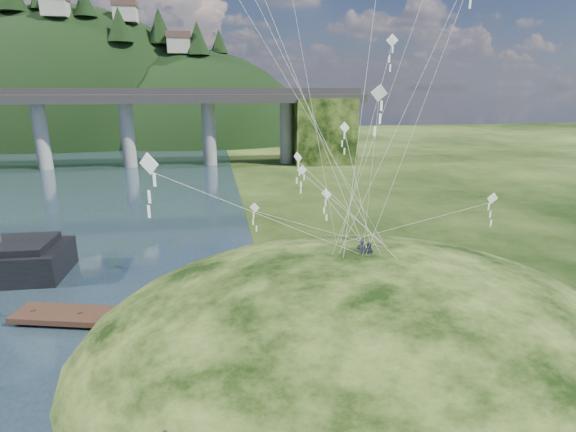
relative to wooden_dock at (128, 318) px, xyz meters
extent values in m
plane|color=black|center=(6.57, -6.36, -0.48)|extent=(320.00, 320.00, 0.00)
ellipsoid|color=black|center=(14.57, -4.36, -1.98)|extent=(36.00, 32.00, 13.00)
cylinder|color=gray|center=(-25.43, 63.64, 6.02)|extent=(2.60, 2.60, 13.00)
cylinder|color=gray|center=(-9.93, 63.64, 6.02)|extent=(2.60, 2.60, 13.00)
cylinder|color=gray|center=(5.57, 63.64, 6.02)|extent=(2.60, 2.60, 13.00)
cylinder|color=gray|center=(21.07, 63.64, 6.02)|extent=(2.60, 2.60, 13.00)
cube|color=black|center=(28.57, 63.64, 6.02)|extent=(12.00, 11.00, 13.00)
ellipsoid|color=black|center=(-33.43, 119.64, -6.48)|extent=(96.00, 68.00, 88.00)
ellipsoid|color=black|center=(1.57, 111.64, -10.48)|extent=(76.00, 56.00, 72.00)
cone|color=black|center=(-24.83, 105.68, 36.20)|extent=(5.83, 5.83, 7.67)
cone|color=black|center=(-15.88, 100.72, 30.10)|extent=(6.47, 6.47, 8.51)
cone|color=black|center=(-6.65, 107.63, 30.75)|extent=(7.13, 7.13, 9.38)
cone|color=black|center=(3.45, 102.67, 27.39)|extent=(6.56, 6.56, 8.63)
cone|color=black|center=(9.34, 108.27, 27.20)|extent=(4.88, 4.88, 6.42)
cube|color=beige|center=(-31.43, 103.64, 33.80)|extent=(6.00, 5.00, 4.00)
cube|color=beige|center=(-15.43, 109.64, 33.70)|extent=(6.00, 5.00, 4.00)
cube|color=brown|center=(-15.43, 109.64, 36.40)|extent=(6.40, 5.40, 1.60)
cube|color=beige|center=(-1.43, 103.64, 25.40)|extent=(6.00, 5.00, 4.00)
cube|color=brown|center=(-1.43, 103.64, 28.10)|extent=(6.40, 5.40, 1.60)
cube|color=black|center=(-10.21, 9.58, 2.30)|extent=(5.90, 4.97, 0.57)
cube|color=#311C14|center=(0.00, 0.00, 0.01)|extent=(15.38, 6.22, 0.38)
cylinder|color=#311C14|center=(-6.33, 1.67, -0.26)|extent=(0.33, 0.33, 1.09)
cylinder|color=#311C14|center=(-3.16, 0.84, -0.26)|extent=(0.33, 0.33, 1.09)
cylinder|color=#311C14|center=(0.00, 0.00, -0.26)|extent=(0.33, 0.33, 1.09)
cylinder|color=#311C14|center=(3.16, -0.84, -0.26)|extent=(0.33, 0.33, 1.09)
cylinder|color=#311C14|center=(6.33, -1.67, -0.26)|extent=(0.33, 0.33, 1.09)
imported|color=#252932|center=(14.97, -2.28, 5.33)|extent=(0.75, 0.65, 1.74)
imported|color=#252932|center=(15.32, -2.51, 5.22)|extent=(0.92, 0.90, 1.49)
cube|color=white|center=(14.17, 3.81, 6.88)|extent=(0.58, 0.73, 0.85)
cube|color=white|center=(14.17, 3.81, 6.25)|extent=(0.11, 0.08, 0.51)
cube|color=white|center=(14.17, 3.81, 5.62)|extent=(0.11, 0.08, 0.51)
cube|color=white|center=(14.17, 3.81, 5.00)|extent=(0.11, 0.08, 0.51)
cube|color=white|center=(22.44, -3.99, 8.08)|extent=(0.74, 0.20, 0.73)
cube|color=white|center=(22.44, -3.99, 7.56)|extent=(0.10, 0.05, 0.43)
cube|color=white|center=(22.44, -3.99, 7.04)|extent=(0.10, 0.05, 0.43)
cube|color=white|center=(22.44, -3.99, 6.52)|extent=(0.10, 0.05, 0.43)
cube|color=white|center=(12.29, -10.96, 14.28)|extent=(0.67, 0.23, 0.65)
cube|color=white|center=(12.29, -10.96, 13.80)|extent=(0.09, 0.04, 0.39)
cube|color=white|center=(12.29, -10.96, 13.33)|extent=(0.09, 0.04, 0.39)
cube|color=white|center=(12.29, -10.96, 12.86)|extent=(0.09, 0.04, 0.39)
cube|color=white|center=(17.93, -7.06, 18.20)|extent=(0.09, 0.02, 0.40)
cube|color=white|center=(12.04, 4.04, 9.65)|extent=(0.50, 0.68, 0.78)
cube|color=white|center=(12.04, 4.04, 9.08)|extent=(0.09, 0.08, 0.46)
cube|color=white|center=(12.04, 4.04, 8.52)|extent=(0.09, 0.08, 0.46)
cube|color=white|center=(12.04, 4.04, 7.95)|extent=(0.09, 0.08, 0.46)
cube|color=white|center=(18.75, 4.14, 17.69)|extent=(0.71, 0.57, 0.85)
cube|color=white|center=(18.75, 4.14, 17.08)|extent=(0.11, 0.06, 0.50)
cube|color=white|center=(18.75, 4.14, 16.46)|extent=(0.11, 0.06, 0.50)
cube|color=white|center=(18.75, 4.14, 15.84)|extent=(0.11, 0.06, 0.50)
cube|color=white|center=(14.52, 0.84, 12.00)|extent=(0.51, 0.59, 0.73)
cube|color=white|center=(14.52, 0.84, 11.47)|extent=(0.09, 0.07, 0.43)
cube|color=white|center=(14.52, 0.84, 10.95)|extent=(0.09, 0.07, 0.43)
cube|color=white|center=(14.52, 0.84, 10.42)|extent=(0.09, 0.07, 0.43)
cube|color=white|center=(3.79, -12.12, 11.99)|extent=(0.68, 0.46, 0.78)
cube|color=white|center=(3.79, -12.12, 11.43)|extent=(0.10, 0.06, 0.45)
cube|color=white|center=(3.79, -12.12, 10.88)|extent=(0.10, 0.06, 0.45)
cube|color=white|center=(3.79, -12.12, 10.32)|extent=(0.10, 0.06, 0.45)
cube|color=white|center=(11.81, 1.26, 9.21)|extent=(0.68, 0.14, 0.68)
cube|color=white|center=(11.81, 1.26, 8.73)|extent=(0.09, 0.04, 0.39)
cube|color=white|center=(11.81, 1.26, 8.25)|extent=(0.09, 0.04, 0.39)
cube|color=white|center=(11.81, 1.26, 7.77)|extent=(0.09, 0.04, 0.39)
cube|color=white|center=(8.50, 0.53, 6.94)|extent=(0.63, 0.38, 0.69)
cube|color=white|center=(8.50, 0.53, 6.44)|extent=(0.09, 0.04, 0.41)
cube|color=white|center=(8.50, 0.53, 5.94)|extent=(0.09, 0.04, 0.41)
cube|color=white|center=(8.50, 0.53, 5.44)|extent=(0.09, 0.04, 0.41)
camera|label=1|loc=(5.91, -27.78, 14.45)|focal=28.00mm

